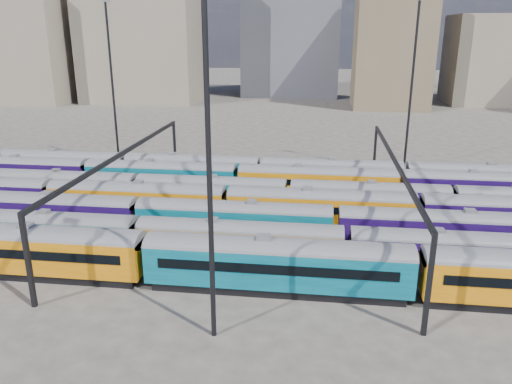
# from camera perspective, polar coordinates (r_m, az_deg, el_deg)

# --- Properties ---
(ground) EXTENTS (500.00, 500.00, 0.00)m
(ground) POSITION_cam_1_polar(r_m,az_deg,el_deg) (56.48, 4.87, -3.89)
(ground) COLOR #3E3934
(ground) RESTS_ON ground
(rake_1) EXTENTS (118.26, 2.89, 4.85)m
(rake_1) POSITION_cam_1_polar(r_m,az_deg,el_deg) (46.32, 10.34, -5.76)
(rake_1) COLOR black
(rake_1) RESTS_ON ground
(rake_2) EXTENTS (123.85, 3.02, 5.09)m
(rake_2) POSITION_cam_1_polar(r_m,az_deg,el_deg) (54.21, -13.39, -2.26)
(rake_2) COLOR black
(rake_2) RESTS_ON ground
(rake_3) EXTENTS (125.89, 3.07, 5.17)m
(rake_3) POSITION_cam_1_polar(r_m,az_deg,el_deg) (56.55, 18.12, -1.79)
(rake_3) COLOR black
(rake_3) RESTS_ON ground
(rake_4) EXTENTS (133.01, 2.78, 4.67)m
(rake_4) POSITION_cam_1_polar(r_m,az_deg,el_deg) (61.73, -5.14, 0.43)
(rake_4) COLOR black
(rake_4) RESTS_ON ground
(rake_5) EXTENTS (103.75, 3.04, 5.12)m
(rake_5) POSITION_cam_1_polar(r_m,az_deg,el_deg) (68.37, -10.79, 2.12)
(rake_5) COLOR black
(rake_5) RESTS_ON ground
(rake_6) EXTENTS (98.48, 2.89, 4.85)m
(rake_6) POSITION_cam_1_polar(r_m,az_deg,el_deg) (72.19, -7.31, 3.02)
(rake_6) COLOR black
(rake_6) RESTS_ON ground
(gantry_1) EXTENTS (0.35, 40.35, 8.03)m
(gantry_1) POSITION_cam_1_polar(r_m,az_deg,el_deg) (58.61, -14.90, 3.35)
(gantry_1) COLOR black
(gantry_1) RESTS_ON ground
(gantry_2) EXTENTS (0.35, 40.35, 8.03)m
(gantry_2) POSITION_cam_1_polar(r_m,az_deg,el_deg) (54.88, 15.55, 2.33)
(gantry_2) COLOR black
(gantry_2) RESTS_ON ground
(mast_1) EXTENTS (1.40, 0.50, 25.60)m
(mast_1) POSITION_cam_1_polar(r_m,az_deg,el_deg) (81.34, -16.15, 12.32)
(mast_1) COLOR black
(mast_1) RESTS_ON ground
(mast_2) EXTENTS (1.40, 0.50, 25.60)m
(mast_2) POSITION_cam_1_polar(r_m,az_deg,el_deg) (32.00, -5.46, 5.32)
(mast_2) COLOR black
(mast_2) RESTS_ON ground
(mast_3) EXTENTS (1.40, 0.50, 25.60)m
(mast_3) POSITION_cam_1_polar(r_m,az_deg,el_deg) (77.84, 17.41, 11.99)
(mast_3) COLOR black
(mast_3) RESTS_ON ground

